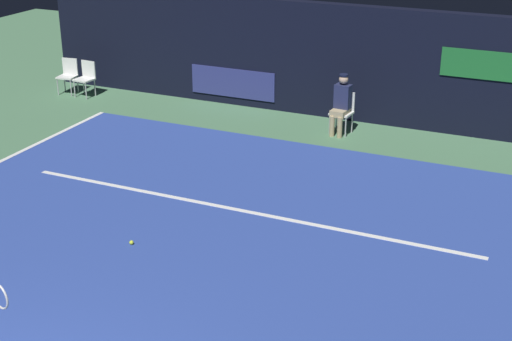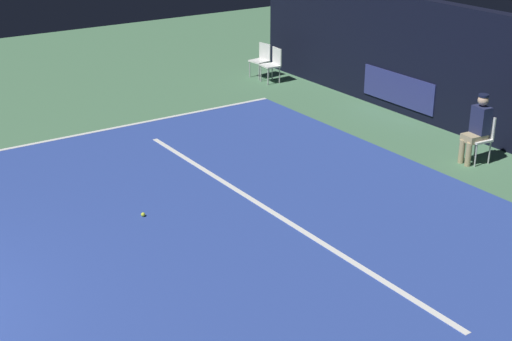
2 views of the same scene
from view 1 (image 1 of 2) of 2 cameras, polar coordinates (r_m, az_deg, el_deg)
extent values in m
plane|color=#4C7A56|center=(11.27, -5.54, -6.84)|extent=(31.29, 31.29, 0.00)
cube|color=#2D479E|center=(11.27, -5.54, -6.81)|extent=(10.59, 10.83, 0.01)
cube|color=white|center=(12.75, -1.36, -3.01)|extent=(8.26, 0.10, 0.01)
cube|color=black|center=(17.19, 6.66, 8.16)|extent=(15.49, 0.30, 2.60)
cube|color=navy|center=(18.22, -1.78, 6.67)|extent=(2.20, 0.04, 0.70)
cube|color=#1E6B2D|center=(16.33, 17.00, 7.66)|extent=(1.80, 0.04, 0.60)
torus|color=#B2B2B7|center=(8.25, -18.91, -9.02)|extent=(0.30, 0.10, 0.30)
cube|color=white|center=(16.34, 6.50, 4.34)|extent=(0.48, 0.44, 0.04)
cube|color=white|center=(16.44, 6.83, 5.29)|extent=(0.42, 0.07, 0.42)
cylinder|color=#B2B2B7|center=(16.33, 5.63, 3.52)|extent=(0.03, 0.03, 0.46)
cylinder|color=#B2B2B7|center=(16.19, 6.83, 3.30)|extent=(0.03, 0.03, 0.46)
cylinder|color=#B2B2B7|center=(16.63, 6.12, 3.85)|extent=(0.03, 0.03, 0.46)
cylinder|color=#B2B2B7|center=(16.49, 7.31, 3.63)|extent=(0.03, 0.03, 0.46)
cube|color=tan|center=(16.25, 6.39, 4.40)|extent=(0.36, 0.43, 0.14)
cylinder|color=tan|center=(16.22, 5.80, 3.38)|extent=(0.11, 0.11, 0.46)
cylinder|color=tan|center=(16.15, 6.38, 3.27)|extent=(0.11, 0.11, 0.46)
cube|color=#23284C|center=(16.26, 6.62, 5.62)|extent=(0.36, 0.25, 0.52)
sphere|color=#DBAD89|center=(16.16, 6.68, 6.91)|extent=(0.20, 0.20, 0.20)
cylinder|color=#141933|center=(16.13, 6.69, 7.22)|extent=(0.19, 0.19, 0.04)
cube|color=white|center=(19.39, -12.94, 6.75)|extent=(0.47, 0.44, 0.04)
cube|color=white|center=(19.47, -12.61, 7.54)|extent=(0.42, 0.07, 0.42)
cylinder|color=#B2B2B7|center=(19.45, -13.63, 6.06)|extent=(0.03, 0.03, 0.44)
cylinder|color=#B2B2B7|center=(19.20, -12.80, 5.93)|extent=(0.03, 0.03, 0.44)
cylinder|color=#B2B2B7|center=(19.69, -12.97, 6.31)|extent=(0.03, 0.03, 0.44)
cylinder|color=#B2B2B7|center=(19.44, -12.14, 6.19)|extent=(0.03, 0.03, 0.44)
cube|color=white|center=(19.74, -14.17, 6.91)|extent=(0.49, 0.46, 0.04)
cube|color=white|center=(19.85, -13.95, 7.70)|extent=(0.42, 0.09, 0.42)
cylinder|color=#B2B2B7|center=(19.75, -14.83, 6.19)|extent=(0.03, 0.03, 0.44)
cylinder|color=#B2B2B7|center=(19.56, -13.88, 6.13)|extent=(0.03, 0.03, 0.44)
cylinder|color=#B2B2B7|center=(20.03, -14.34, 6.46)|extent=(0.03, 0.03, 0.44)
cylinder|color=#B2B2B7|center=(19.85, -13.40, 6.40)|extent=(0.03, 0.03, 0.44)
sphere|color=#CCE033|center=(11.78, -9.44, -5.42)|extent=(0.07, 0.07, 0.07)
camera|label=2|loc=(5.68, 68.76, 5.32)|focal=52.51mm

